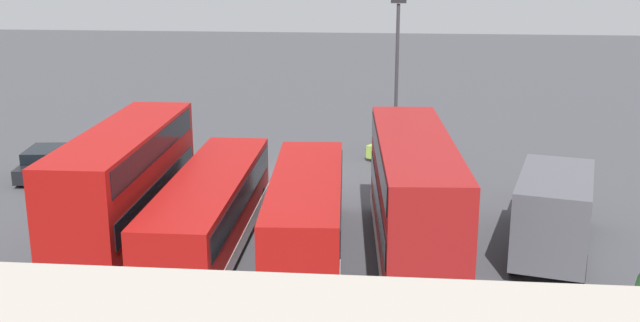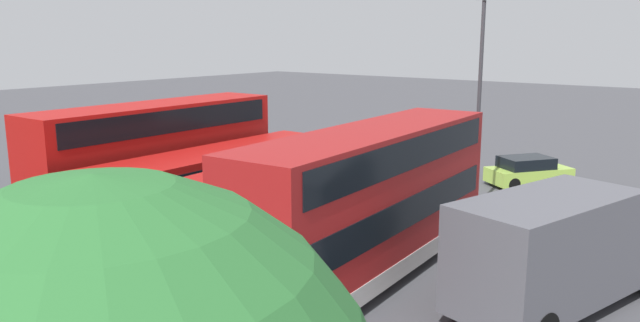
% 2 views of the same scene
% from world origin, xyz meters
% --- Properties ---
extents(ground_plane, '(140.00, 140.00, 0.00)m').
position_xyz_m(ground_plane, '(0.00, 0.00, 0.00)').
color(ground_plane, '#47474C').
extents(bus_double_decker_near_end, '(3.34, 11.68, 4.55)m').
position_xyz_m(bus_double_decker_near_end, '(-5.56, 10.26, 2.45)').
color(bus_double_decker_near_end, '#A51919').
rests_on(bus_double_decker_near_end, ground).
extents(bus_single_deck_second, '(3.22, 10.85, 2.95)m').
position_xyz_m(bus_single_deck_second, '(-1.65, 9.94, 1.62)').
color(bus_single_deck_second, '#B71411').
rests_on(bus_single_deck_second, ground).
extents(bus_single_deck_third, '(2.71, 12.00, 2.95)m').
position_xyz_m(bus_single_deck_third, '(1.91, 10.14, 1.62)').
color(bus_single_deck_third, '#B71411').
rests_on(bus_single_deck_third, ground).
extents(bus_double_decker_fourth, '(2.77, 10.94, 4.55)m').
position_xyz_m(bus_double_decker_fourth, '(5.17, 9.90, 2.45)').
color(bus_double_decker_fourth, '#B71411').
rests_on(bus_double_decker_fourth, ground).
extents(box_truck_blue, '(4.29, 7.89, 3.20)m').
position_xyz_m(box_truck_blue, '(-10.83, 8.95, 1.71)').
color(box_truck_blue, '#595960').
rests_on(box_truck_blue, ground).
extents(car_hatchback_silver, '(3.76, 4.31, 1.43)m').
position_xyz_m(car_hatchback_silver, '(-5.27, -4.20, 0.70)').
color(car_hatchback_silver, '#A5D14C').
rests_on(car_hatchback_silver, ground).
extents(car_small_green, '(2.29, 4.30, 1.43)m').
position_xyz_m(car_small_green, '(12.45, 1.28, 0.70)').
color(car_small_green, black).
rests_on(car_small_green, ground).
extents(lamp_post_tall, '(0.70, 0.30, 8.89)m').
position_xyz_m(lamp_post_tall, '(-4.91, 1.27, 5.14)').
color(lamp_post_tall, '#38383D').
rests_on(lamp_post_tall, ground).
extents(waste_bin_yellow, '(0.60, 0.60, 0.95)m').
position_xyz_m(waste_bin_yellow, '(-11.04, 2.33, 0.47)').
color(waste_bin_yellow, '#333338').
rests_on(waste_bin_yellow, ground).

